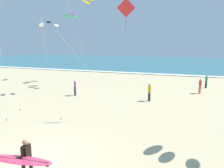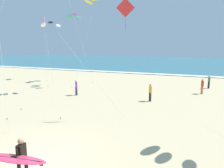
% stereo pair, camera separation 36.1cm
% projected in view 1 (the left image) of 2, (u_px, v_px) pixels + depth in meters
% --- Properties ---
extents(ground_plane, '(160.00, 160.00, 0.00)m').
position_uv_depth(ground_plane, '(39.00, 162.00, 8.89)').
color(ground_plane, '#CCB789').
extents(ocean_water, '(160.00, 60.00, 0.08)m').
position_uv_depth(ocean_water, '(169.00, 62.00, 63.72)').
color(ocean_water, '#336B7A').
rests_on(ocean_water, ground).
extents(shoreline_foam, '(160.00, 1.62, 0.01)m').
position_uv_depth(shoreline_foam, '(153.00, 74.00, 36.37)').
color(shoreline_foam, white).
rests_on(shoreline_foam, ocean_water).
extents(surfer_lead, '(2.41, 1.10, 1.71)m').
position_uv_depth(surfer_lead, '(23.00, 159.00, 7.21)').
color(surfer_lead, black).
rests_on(surfer_lead, ground).
extents(kite_diamond_rose_far, '(1.82, 2.49, 9.11)m').
position_uv_depth(kite_diamond_rose_far, '(42.00, 23.00, 29.82)').
color(kite_diamond_rose_far, pink).
rests_on(kite_diamond_rose_far, ground).
extents(kite_diamond_scarlet_high, '(4.62, 1.97, 7.89)m').
position_uv_depth(kite_diamond_scarlet_high, '(124.00, 12.00, 13.01)').
color(kite_diamond_scarlet_high, red).
rests_on(kite_diamond_scarlet_high, ground).
extents(kite_arc_violet_low, '(3.63, 2.42, 9.24)m').
position_uv_depth(kite_arc_violet_low, '(72.00, 16.00, 27.88)').
color(kite_arc_violet_low, green).
rests_on(kite_arc_violet_low, ground).
extents(kite_arc_charcoal_close, '(3.81, 3.52, 7.36)m').
position_uv_depth(kite_arc_charcoal_close, '(49.00, 24.00, 20.68)').
color(kite_arc_charcoal_close, white).
rests_on(kite_arc_charcoal_close, ground).
extents(kite_arc_ivory_outer, '(2.99, 3.53, 10.60)m').
position_uv_depth(kite_arc_ivory_outer, '(90.00, 0.00, 24.31)').
color(kite_arc_ivory_outer, yellow).
rests_on(kite_arc_ivory_outer, ground).
extents(bystander_yellow_top, '(0.31, 0.44, 1.59)m').
position_uv_depth(bystander_yellow_top, '(149.00, 92.00, 18.60)').
color(bystander_yellow_top, black).
rests_on(bystander_yellow_top, ground).
extents(bystander_purple_top, '(0.33, 0.43, 1.59)m').
position_uv_depth(bystander_purple_top, '(75.00, 88.00, 20.71)').
color(bystander_purple_top, '#2D334C').
rests_on(bystander_purple_top, ground).
extents(bystander_red_top, '(0.26, 0.49, 1.59)m').
position_uv_depth(bystander_red_top, '(200.00, 86.00, 21.58)').
color(bystander_red_top, '#D8593F').
rests_on(bystander_red_top, ground).
extents(bystander_green_top, '(0.24, 0.49, 1.59)m').
position_uv_depth(bystander_green_top, '(206.00, 81.00, 24.42)').
color(bystander_green_top, black).
rests_on(bystander_green_top, ground).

